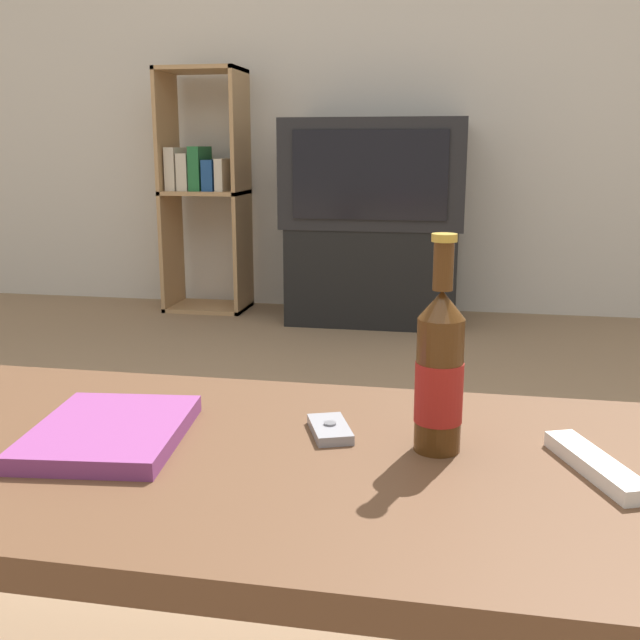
{
  "coord_description": "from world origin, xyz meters",
  "views": [
    {
      "loc": [
        0.31,
        -0.89,
        0.83
      ],
      "look_at": [
        0.08,
        0.35,
        0.54
      ],
      "focal_mm": 42.0,
      "sensor_mm": 36.0,
      "label": 1
    }
  ],
  "objects_px": {
    "cell_phone": "(330,429)",
    "remote_control": "(595,465)",
    "beer_bottle": "(439,373)",
    "table_book": "(110,432)",
    "bookshelf": "(203,186)",
    "television": "(375,173)",
    "tv_stand": "(374,274)"
  },
  "relations": [
    {
      "from": "cell_phone",
      "to": "remote_control",
      "type": "distance_m",
      "value": 0.35
    },
    {
      "from": "beer_bottle",
      "to": "table_book",
      "type": "bearing_deg",
      "value": -173.6
    },
    {
      "from": "bookshelf",
      "to": "table_book",
      "type": "height_order",
      "value": "bookshelf"
    },
    {
      "from": "remote_control",
      "to": "table_book",
      "type": "distance_m",
      "value": 0.64
    },
    {
      "from": "television",
      "to": "table_book",
      "type": "height_order",
      "value": "television"
    },
    {
      "from": "television",
      "to": "table_book",
      "type": "relative_size",
      "value": 3.11
    },
    {
      "from": "remote_control",
      "to": "beer_bottle",
      "type": "bearing_deg",
      "value": 147.35
    },
    {
      "from": "beer_bottle",
      "to": "cell_phone",
      "type": "relative_size",
      "value": 2.67
    },
    {
      "from": "bookshelf",
      "to": "television",
      "type": "bearing_deg",
      "value": -6.16
    },
    {
      "from": "cell_phone",
      "to": "bookshelf",
      "type": "bearing_deg",
      "value": 91.91
    },
    {
      "from": "tv_stand",
      "to": "bookshelf",
      "type": "distance_m",
      "value": 0.99
    },
    {
      "from": "bookshelf",
      "to": "table_book",
      "type": "distance_m",
      "value": 2.94
    },
    {
      "from": "tv_stand",
      "to": "remote_control",
      "type": "distance_m",
      "value": 2.78
    },
    {
      "from": "bookshelf",
      "to": "remote_control",
      "type": "distance_m",
      "value": 3.18
    },
    {
      "from": "table_book",
      "to": "television",
      "type": "bearing_deg",
      "value": 82.63
    },
    {
      "from": "bookshelf",
      "to": "remote_control",
      "type": "bearing_deg",
      "value": -61.94
    },
    {
      "from": "tv_stand",
      "to": "cell_phone",
      "type": "relative_size",
      "value": 7.44
    },
    {
      "from": "tv_stand",
      "to": "cell_phone",
      "type": "bearing_deg",
      "value": -84.65
    },
    {
      "from": "television",
      "to": "beer_bottle",
      "type": "relative_size",
      "value": 2.95
    },
    {
      "from": "bookshelf",
      "to": "beer_bottle",
      "type": "distance_m",
      "value": 3.05
    },
    {
      "from": "bookshelf",
      "to": "tv_stand",
      "type": "bearing_deg",
      "value": -5.91
    },
    {
      "from": "beer_bottle",
      "to": "remote_control",
      "type": "bearing_deg",
      "value": -10.67
    },
    {
      "from": "beer_bottle",
      "to": "table_book",
      "type": "distance_m",
      "value": 0.46
    },
    {
      "from": "television",
      "to": "table_book",
      "type": "bearing_deg",
      "value": -90.96
    },
    {
      "from": "television",
      "to": "table_book",
      "type": "distance_m",
      "value": 2.73
    },
    {
      "from": "remote_control",
      "to": "table_book",
      "type": "xyz_separation_m",
      "value": [
        -0.64,
        -0.01,
        0.0
      ]
    },
    {
      "from": "cell_phone",
      "to": "remote_control",
      "type": "relative_size",
      "value": 0.57
    },
    {
      "from": "television",
      "to": "cell_phone",
      "type": "height_order",
      "value": "television"
    },
    {
      "from": "tv_stand",
      "to": "remote_control",
      "type": "xyz_separation_m",
      "value": [
        0.59,
        -2.7,
        0.22
      ]
    },
    {
      "from": "television",
      "to": "cell_phone",
      "type": "relative_size",
      "value": 7.88
    },
    {
      "from": "tv_stand",
      "to": "table_book",
      "type": "bearing_deg",
      "value": -90.96
    },
    {
      "from": "tv_stand",
      "to": "remote_control",
      "type": "relative_size",
      "value": 4.26
    }
  ]
}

